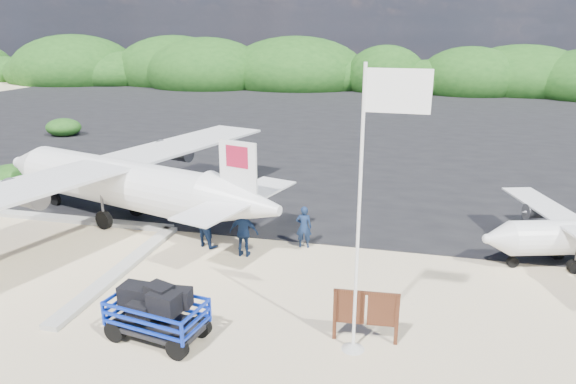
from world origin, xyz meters
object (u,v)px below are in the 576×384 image
baggage_cart (159,338)px  crew_b (206,220)px  aircraft_small (223,109)px  flagpole (353,349)px  crew_a (304,227)px  crew_c (244,233)px  aircraft_large (575,142)px  signboard (364,341)px

baggage_cart → crew_b: size_ratio=1.33×
baggage_cart → aircraft_small: (-11.81, 36.43, 0.00)m
aircraft_small → flagpole: bearing=98.6°
flagpole → crew_a: (-2.36, 5.61, 0.75)m
crew_c → aircraft_small: bearing=-68.9°
aircraft_large → aircraft_small: 29.78m
aircraft_small → baggage_cart: bearing=91.8°
crew_a → crew_b: 3.39m
aircraft_large → signboard: bearing=82.9°
aircraft_large → aircraft_small: aircraft_large is taller
flagpole → signboard: 0.45m
baggage_cart → aircraft_large: size_ratio=0.15×
baggage_cart → signboard: bearing=22.2°
signboard → crew_b: size_ratio=0.88×
baggage_cart → flagpole: size_ratio=0.38×
baggage_cart → crew_c: crew_c is taller
crew_b → aircraft_small: (-10.82, 30.80, -0.95)m
signboard → aircraft_small: 39.13m
signboard → crew_a: size_ratio=1.11×
flagpole → crew_b: flagpole is taller
baggage_cart → crew_c: bearing=93.9°
crew_c → signboard: bearing=136.9°
flagpole → crew_b: (-5.69, 4.96, 0.95)m
signboard → crew_c: 6.03m
baggage_cart → crew_c: (0.55, 5.11, 0.84)m
baggage_cart → aircraft_large: aircraft_large is taller
crew_b → crew_c: crew_b is taller
baggage_cart → aircraft_small: bearing=118.0°
baggage_cart → crew_a: 6.74m
aircraft_large → crew_a: bearing=72.8°
crew_a → crew_c: 2.14m
crew_b → aircraft_large: aircraft_large is taller
crew_c → aircraft_small: size_ratio=0.27×
flagpole → crew_b: bearing=138.9°
crew_b → aircraft_small: 32.65m
crew_a → crew_b: bearing=4.5°
crew_c → aircraft_large: aircraft_large is taller
crew_c → aircraft_small: (-12.36, 31.32, -0.84)m
crew_c → baggage_cart: bearing=83.5°
crew_a → baggage_cart: bearing=63.1°
flagpole → aircraft_large: bearing=66.1°
crew_c → aircraft_large: 27.67m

